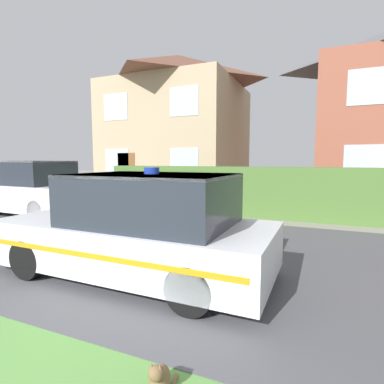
% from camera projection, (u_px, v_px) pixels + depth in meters
% --- Properties ---
extents(road_strip, '(28.00, 6.04, 0.01)m').
position_uv_depth(road_strip, '(179.00, 250.00, 5.80)').
color(road_strip, '#4C4C51').
rests_on(road_strip, ground).
extents(garden_hedge, '(8.56, 0.53, 1.54)m').
position_uv_depth(garden_hedge, '(231.00, 191.00, 9.44)').
color(garden_hedge, '#4C7233').
rests_on(garden_hedge, ground).
extents(police_car, '(4.19, 1.83, 1.62)m').
position_uv_depth(police_car, '(140.00, 227.00, 4.47)').
color(police_car, black).
rests_on(police_car, road_strip).
extents(cat, '(0.20, 0.34, 0.29)m').
position_uv_depth(cat, '(159.00, 379.00, 2.22)').
color(cat, brown).
rests_on(cat, ground).
extents(neighbour_car_far, '(3.88, 1.96, 1.70)m').
position_uv_depth(neighbour_car_far, '(34.00, 189.00, 9.61)').
color(neighbour_car_far, black).
rests_on(neighbour_car_far, road_strip).
extents(house_left, '(7.09, 7.05, 7.62)m').
position_uv_depth(house_left, '(179.00, 123.00, 17.18)').
color(house_left, tan).
rests_on(house_left, ground).
extents(wheelie_bin, '(0.78, 0.81, 1.06)m').
position_uv_depth(wheelie_bin, '(150.00, 193.00, 10.95)').
color(wheelie_bin, '#474C8C').
rests_on(wheelie_bin, ground).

